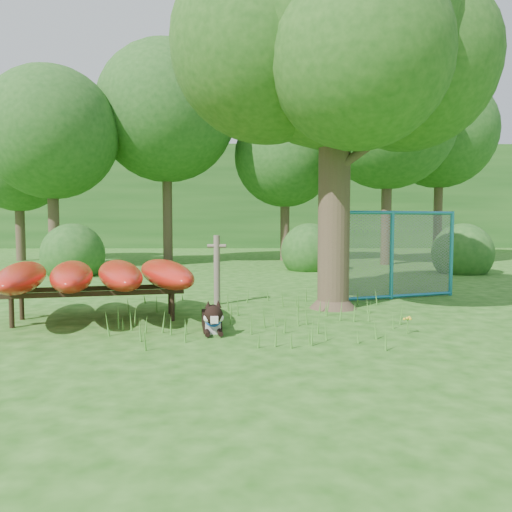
{
  "coord_description": "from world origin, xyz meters",
  "views": [
    {
      "loc": [
        0.1,
        -6.88,
        1.57
      ],
      "look_at": [
        0.2,
        1.2,
        1.0
      ],
      "focal_mm": 35.0,
      "sensor_mm": 36.0,
      "label": 1
    }
  ],
  "objects_px": {
    "husky_dog": "(212,319)",
    "fence_section": "(392,255)",
    "oak_tree": "(334,41)",
    "kayak_rack": "(96,275)"
  },
  "relations": [
    {
      "from": "husky_dog",
      "to": "fence_section",
      "type": "distance_m",
      "value": 4.52
    },
    {
      "from": "oak_tree",
      "to": "husky_dog",
      "type": "bearing_deg",
      "value": -136.1
    },
    {
      "from": "husky_dog",
      "to": "fence_section",
      "type": "height_order",
      "value": "fence_section"
    },
    {
      "from": "husky_dog",
      "to": "fence_section",
      "type": "xyz_separation_m",
      "value": [
        3.38,
        2.92,
        0.71
      ]
    },
    {
      "from": "oak_tree",
      "to": "husky_dog",
      "type": "height_order",
      "value": "oak_tree"
    },
    {
      "from": "kayak_rack",
      "to": "husky_dog",
      "type": "distance_m",
      "value": 2.13
    },
    {
      "from": "fence_section",
      "to": "oak_tree",
      "type": "bearing_deg",
      "value": -163.33
    },
    {
      "from": "fence_section",
      "to": "husky_dog",
      "type": "bearing_deg",
      "value": -158.29
    },
    {
      "from": "oak_tree",
      "to": "kayak_rack",
      "type": "bearing_deg",
      "value": -164.27
    },
    {
      "from": "oak_tree",
      "to": "fence_section",
      "type": "xyz_separation_m",
      "value": [
        1.38,
        0.99,
        -3.82
      ]
    }
  ]
}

